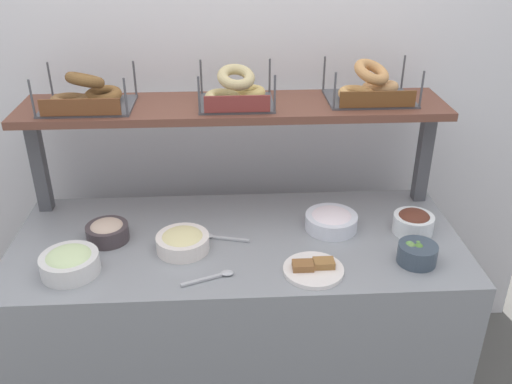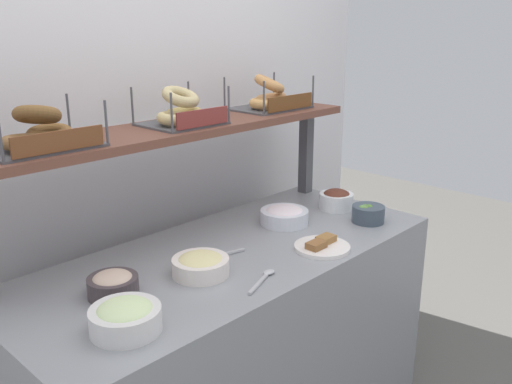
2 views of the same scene
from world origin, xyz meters
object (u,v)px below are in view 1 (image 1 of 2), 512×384
Objects in this scene: bowl_egg_salad at (183,241)px; bowl_scallion_spread at (70,262)px; bagel_basket_cinnamon_raisin at (86,96)px; serving_plate_white at (313,269)px; bagel_basket_sesame at (370,88)px; bowl_chocolate_spread at (413,222)px; serving_spoon_by_edge at (217,237)px; bagel_basket_plain at (236,92)px; bowl_veggie_mix at (417,253)px; bowl_cream_cheese at (331,220)px; serving_spoon_near_plate at (216,276)px; bowl_tuna_salad at (107,231)px.

bowl_scallion_spread reaches higher than bowl_egg_salad.
serving_plate_white is at bearing -31.21° from bagel_basket_cinnamon_raisin.
bagel_basket_sesame reaches higher than serving_plate_white.
serving_spoon_by_edge is (-0.73, -0.01, -0.04)m from bowl_chocolate_spread.
bagel_basket_plain is (-0.24, 0.48, 0.47)m from serving_plate_white.
serving_spoon_by_edge is (0.49, 0.18, -0.03)m from bowl_scallion_spread.
bagel_basket_sesame reaches higher than bowl_veggie_mix.
bowl_veggie_mix is at bearing 5.92° from serving_plate_white.
bagel_basket_sesame reaches higher than bowl_scallion_spread.
bowl_cream_cheese is 0.43m from serving_spoon_by_edge.
serving_spoon_by_edge is 0.64× the size of bagel_basket_plain.
serving_spoon_near_plate is (0.48, -0.06, -0.03)m from bowl_scallion_spread.
bowl_veggie_mix is 0.87× the size of bowl_tuna_salad.
bagel_basket_cinnamon_raisin reaches higher than bowl_veggie_mix.
serving_spoon_by_edge is at bearing -179.44° from bowl_chocolate_spread.
serving_plate_white is at bearing -117.95° from bagel_basket_sesame.
serving_spoon_by_edge is 0.71m from bagel_basket_cinnamon_raisin.
bagel_basket_plain is (-0.60, 0.45, 0.44)m from bowl_veggie_mix.
bowl_egg_salad is at bearing 17.71° from bowl_scallion_spread.
serving_spoon_by_edge is (0.40, -0.02, -0.03)m from bowl_tuna_salad.
bowl_cream_cheese is 0.83m from bowl_tuna_salad.
bowl_cream_cheese is 0.52m from serving_spoon_near_plate.
serving_spoon_by_edge is at bearing -173.31° from bowl_cream_cheese.
serving_spoon_near_plate is at bearing -99.81° from bagel_basket_plain.
bowl_veggie_mix is 0.87m from bagel_basket_plain.
bowl_cream_cheese is 1.13× the size of serving_spoon_near_plate.
bowl_veggie_mix and bowl_tuna_salad have the same top height.
bowl_scallion_spread reaches higher than serving_plate_white.
bagel_basket_cinnamon_raisin reaches higher than serving_plate_white.
bagel_basket_cinnamon_raisin is at bearing 86.94° from bowl_scallion_spread.
serving_plate_white is 0.63× the size of bagel_basket_sesame.
bagel_basket_cinnamon_raisin is (-0.34, 0.32, 0.44)m from bowl_egg_salad.
serving_spoon_near_plate is (0.12, -0.18, -0.03)m from bowl_egg_salad.
serving_spoon_near_plate is at bearing -32.90° from bowl_tuna_salad.
bowl_egg_salad is at bearing 160.22° from serving_plate_white.
bowl_egg_salad is at bearing -152.04° from serving_spoon_by_edge.
serving_plate_white is (-0.11, -0.28, -0.02)m from bowl_cream_cheese.
serving_plate_white reaches higher than serving_spoon_near_plate.
bagel_basket_cinnamon_raisin is 1.19× the size of bagel_basket_plain.
serving_spoon_by_edge is (-0.68, 0.19, -0.03)m from bowl_veggie_mix.
bowl_chocolate_spread is 1.30m from bagel_basket_cinnamon_raisin.
bowl_scallion_spread is at bearing -159.60° from serving_spoon_by_edge.
bowl_chocolate_spread is at bearing 4.81° from bowl_egg_salad.
bowl_tuna_salad is (-0.83, -0.03, 0.00)m from bowl_cream_cheese.
bowl_veggie_mix is (-0.05, -0.19, -0.01)m from bowl_chocolate_spread.
bagel_basket_sesame reaches higher than bagel_basket_plain.
bowl_cream_cheese reaches higher than bowl_egg_salad.
bagel_basket_cinnamon_raisin is at bearing 151.46° from serving_spoon_by_edge.
bowl_tuna_salad is 0.47m from serving_spoon_near_plate.
bagel_basket_sesame is at bearing 1.62° from bagel_basket_cinnamon_raisin.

